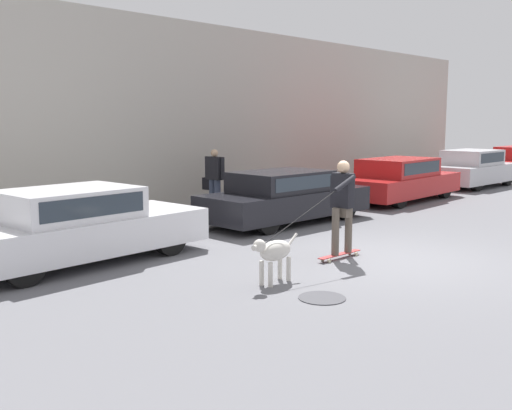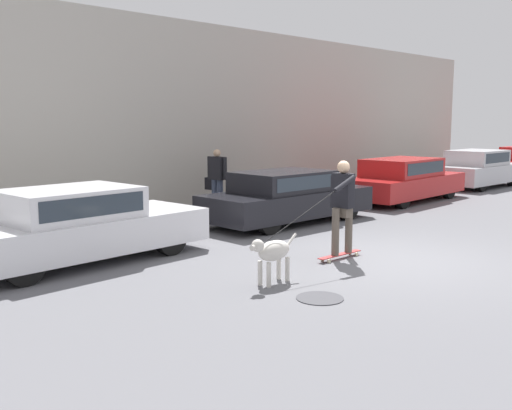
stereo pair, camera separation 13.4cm
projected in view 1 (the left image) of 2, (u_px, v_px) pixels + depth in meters
name	position (u px, v px, depth m)	size (l,w,h in m)	color
ground_plane	(388.00, 259.00, 10.51)	(36.00, 36.00, 0.00)	slate
back_wall	(146.00, 118.00, 14.88)	(32.00, 0.30, 4.95)	#ADA89E
sidewalk_curb	(177.00, 218.00, 14.46)	(30.00, 1.92, 0.13)	gray
parked_car_0	(77.00, 227.00, 10.18)	(4.50, 1.81, 1.29)	black
parked_car_1	(285.00, 198.00, 14.09)	(4.45, 1.86, 1.24)	black
parked_car_2	(400.00, 180.00, 17.90)	(4.61, 1.81, 1.28)	black
parked_car_3	(473.00, 169.00, 21.60)	(4.05, 1.81, 1.33)	black
dog	(274.00, 252.00, 8.90)	(1.06, 0.34, 0.73)	beige
skateboarder	(342.00, 203.00, 10.44)	(2.87, 0.54, 1.73)	beige
pedestrian_with_bag	(214.00, 177.00, 15.15)	(0.25, 0.73, 1.56)	#3D4760
manhole_cover	(322.00, 298.00, 8.22)	(0.66, 0.66, 0.01)	#38383D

